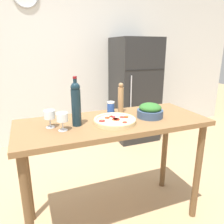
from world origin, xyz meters
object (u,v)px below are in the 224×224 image
(salt_canister, at_px, (111,107))
(salad_bowl, at_px, (150,111))
(wine_bottle, at_px, (76,103))
(homemade_pizza, at_px, (115,120))
(wine_glass_far, at_px, (50,115))
(refrigerator, at_px, (134,90))
(pepper_mill, at_px, (121,98))
(wine_glass_near, at_px, (62,118))

(salt_canister, bearing_deg, salad_bowl, -40.10)
(wine_bottle, bearing_deg, salad_bowl, -2.50)
(salt_canister, bearing_deg, wine_bottle, -150.62)
(homemade_pizza, bearing_deg, wine_glass_far, 170.29)
(wine_bottle, relative_size, salt_canister, 3.46)
(salt_canister, bearing_deg, homemade_pizza, -104.25)
(wine_bottle, height_order, wine_glass_far, wine_bottle)
(salad_bowl, relative_size, salt_canister, 2.04)
(homemade_pizza, bearing_deg, salt_canister, 75.75)
(refrigerator, relative_size, pepper_mill, 6.20)
(wine_glass_near, bearing_deg, wine_glass_far, 128.60)
(wine_glass_near, bearing_deg, refrigerator, 49.89)
(refrigerator, xyz_separation_m, wine_bottle, (-1.31, -1.62, 0.29))
(refrigerator, bearing_deg, salt_canister, -124.07)
(salad_bowl, bearing_deg, pepper_mill, 127.61)
(wine_bottle, relative_size, pepper_mill, 1.37)
(wine_glass_near, bearing_deg, wine_bottle, 30.18)
(wine_bottle, bearing_deg, homemade_pizza, -10.70)
(wine_glass_far, height_order, salt_canister, wine_glass_far)
(refrigerator, relative_size, homemade_pizza, 5.04)
(wine_glass_far, xyz_separation_m, homemade_pizza, (0.47, -0.08, -0.07))
(wine_bottle, height_order, homemade_pizza, wine_bottle)
(wine_bottle, distance_m, wine_glass_near, 0.15)
(refrigerator, relative_size, wine_glass_far, 12.77)
(pepper_mill, relative_size, homemade_pizza, 0.81)
(wine_bottle, height_order, salt_canister, wine_bottle)
(homemade_pizza, bearing_deg, refrigerator, 58.43)
(refrigerator, xyz_separation_m, pepper_mill, (-0.87, -1.43, 0.24))
(refrigerator, xyz_separation_m, homemade_pizza, (-1.03, -1.67, 0.14))
(pepper_mill, distance_m, salt_canister, 0.12)
(homemade_pizza, distance_m, salt_canister, 0.25)
(homemade_pizza, bearing_deg, pepper_mill, 57.60)
(wine_bottle, distance_m, homemade_pizza, 0.32)
(salt_canister, bearing_deg, wine_glass_far, -162.65)
(wine_glass_near, relative_size, homemade_pizza, 0.39)
(pepper_mill, distance_m, salad_bowl, 0.28)
(refrigerator, relative_size, salad_bowl, 7.64)
(refrigerator, distance_m, wine_glass_near, 2.21)
(homemade_pizza, bearing_deg, wine_glass_near, -178.10)
(wine_glass_far, bearing_deg, wine_glass_near, -51.40)
(pepper_mill, height_order, salad_bowl, pepper_mill)
(refrigerator, relative_size, wine_bottle, 4.51)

